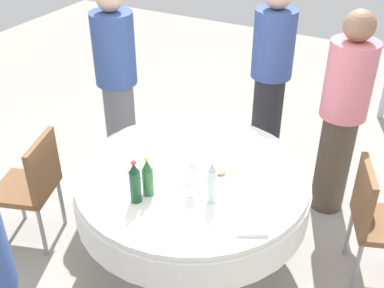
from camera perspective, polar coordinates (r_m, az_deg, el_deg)
The scene contains 16 objects.
ground_plane at distance 3.55m, azimuth -0.00°, elevation -13.19°, with size 10.00×10.00×0.00m, color gray.
dining_table at distance 3.15m, azimuth -0.00°, elevation -5.56°, with size 1.53×1.53×0.74m.
bottle_green_south at distance 2.83m, azimuth -5.36°, elevation -4.01°, with size 0.07×0.07×0.26m.
bottle_clear_far at distance 2.75m, azimuth 2.41°, elevation -4.71°, with size 0.06×0.06×0.28m.
bottle_dark_green_west at distance 2.77m, azimuth -6.87°, elevation -4.65°, with size 0.07×0.07×0.28m.
wine_glass_left at distance 3.10m, azimuth 0.22°, elevation -0.57°, with size 0.07×0.07×0.15m.
wine_glass_east at distance 2.82m, azimuth -0.11°, elevation -4.66°, with size 0.06×0.06×0.14m.
plate_near at distance 3.12m, azimuth -5.65°, elevation -2.69°, with size 0.25×0.25×0.02m.
plate_inner at distance 3.04m, azimuth 3.27°, elevation -3.54°, with size 0.20×0.20×0.04m.
spoon_far at distance 3.27m, azimuth -9.27°, elevation -1.30°, with size 0.18×0.02×0.01m, color silver.
folded_napkin at distance 2.67m, azimuth 7.09°, elevation -9.62°, with size 0.18×0.18×0.02m, color white.
person_south at distance 4.00m, azimuth -9.02°, elevation 7.36°, with size 0.34×0.34×1.66m.
person_far at distance 4.07m, azimuth 9.43°, elevation 7.92°, with size 0.34×0.34×1.67m.
person_left at distance 3.66m, azimuth 17.66°, elevation 3.47°, with size 0.34×0.34×1.63m.
chair_mid at distance 3.53m, azimuth -18.54°, elevation -4.35°, with size 0.50×0.50×0.87m.
chair_right at distance 3.29m, azimuth 21.22°, elevation -8.04°, with size 0.51×0.51×0.87m.
Camera 1 is at (1.16, -2.20, 2.52)m, focal length 44.34 mm.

